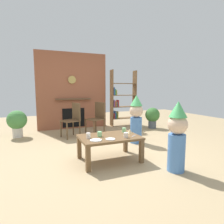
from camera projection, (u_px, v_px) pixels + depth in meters
ground_plane at (113, 151)px, 3.83m from camera, size 12.00×12.00×0.00m
brick_fireplace_feature at (72, 91)px, 5.95m from camera, size 2.20×0.28×2.40m
bookshelf at (121, 101)px, 6.42m from camera, size 0.90×0.28×1.90m
coffee_table at (109, 140)px, 3.28m from camera, size 1.04×0.71×0.44m
paper_cup_near_left at (124, 130)px, 3.55m from camera, size 0.08×0.08×0.09m
paper_cup_near_right at (88, 136)px, 3.11m from camera, size 0.07×0.07×0.09m
paper_cup_center at (126, 135)px, 3.17m from camera, size 0.08×0.08×0.09m
paper_cup_far_left at (100, 134)px, 3.24m from camera, size 0.08×0.08×0.09m
paper_plate_front at (96, 140)px, 2.99m from camera, size 0.19×0.19×0.01m
paper_plate_rear at (110, 139)px, 3.05m from camera, size 0.16×0.16×0.01m
birthday_cake_slice at (130, 131)px, 3.46m from camera, size 0.10×0.10×0.08m
table_fork at (134, 136)px, 3.27m from camera, size 0.13×0.10×0.01m
child_with_cone_hat at (177, 135)px, 2.83m from camera, size 0.30×0.30×1.09m
child_in_pink at (136, 118)px, 4.35m from camera, size 0.31×0.31×1.13m
dining_chair_left at (73, 118)px, 4.90m from camera, size 0.50×0.50×0.90m
dining_chair_middle at (97, 116)px, 5.15m from camera, size 0.52×0.52×0.90m
potted_plant_tall at (152, 116)px, 6.00m from camera, size 0.46×0.46×0.67m
potted_plant_short at (17, 121)px, 4.87m from camera, size 0.50×0.50×0.71m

